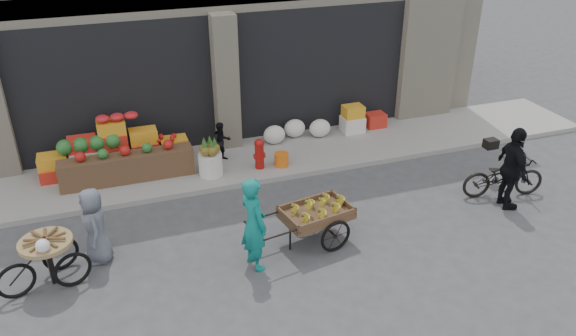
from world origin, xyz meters
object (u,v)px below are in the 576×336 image
object	(u,v)px
cyclist	(512,169)
fire_hydrant	(259,152)
seated_person	(222,142)
tricycle_cart	(48,255)
pineapple_bin	(211,164)
bicycle	(503,176)
vendor_woman	(254,224)
banana_cart	(314,212)
orange_bucket	(281,159)
vendor_grey	(95,226)

from	to	relation	value
cyclist	fire_hydrant	bearing A→B (deg)	66.86
seated_person	tricycle_cart	distance (m)	4.85
pineapple_bin	bicycle	size ratio (longest dim) A/B	0.30
seated_person	tricycle_cart	xyz separation A→B (m)	(-3.62, -3.23, -0.02)
bicycle	vendor_woman	bearing A→B (deg)	108.33
seated_person	banana_cart	bearing A→B (deg)	-86.56
vendor_woman	tricycle_cart	distance (m)	3.34
banana_cart	seated_person	bearing A→B (deg)	92.93
banana_cart	cyclist	xyz separation A→B (m)	(4.11, -0.15, 0.23)
seated_person	cyclist	world-z (taller)	cyclist
cyclist	bicycle	bearing A→B (deg)	-14.12
vendor_woman	seated_person	bearing A→B (deg)	-20.31
pineapple_bin	vendor_woman	size ratio (longest dim) A/B	0.31
orange_bucket	seated_person	distance (m)	1.42
vendor_grey	cyclist	size ratio (longest dim) A/B	0.81
orange_bucket	banana_cart	bearing A→B (deg)	-97.01
fire_hydrant	vendor_grey	bearing A→B (deg)	-148.65
seated_person	vendor_grey	bearing A→B (deg)	-145.41
seated_person	vendor_grey	world-z (taller)	vendor_grey
pineapple_bin	orange_bucket	world-z (taller)	pineapple_bin
tricycle_cart	cyclist	world-z (taller)	cyclist
banana_cart	cyclist	size ratio (longest dim) A/B	1.27
vendor_grey	fire_hydrant	bearing A→B (deg)	118.63
fire_hydrant	tricycle_cart	bearing A→B (deg)	-149.17
vendor_grey	banana_cart	bearing A→B (deg)	76.06
bicycle	tricycle_cart	bearing A→B (deg)	101.99
tricycle_cart	vendor_grey	size ratio (longest dim) A/B	1.04
banana_cart	cyclist	world-z (taller)	cyclist
orange_bucket	cyclist	distance (m)	4.85
pineapple_bin	fire_hydrant	world-z (taller)	fire_hydrant
banana_cart	tricycle_cart	distance (m)	4.48
vendor_woman	cyclist	distance (m)	5.33
tricycle_cart	cyclist	xyz separation A→B (m)	(8.58, -0.47, 0.30)
banana_cart	cyclist	distance (m)	4.12
orange_bucket	vendor_woman	size ratio (longest dim) A/B	0.19
tricycle_cart	bicycle	xyz separation A→B (m)	(8.78, -0.07, -0.11)
vendor_woman	vendor_grey	size ratio (longest dim) A/B	1.22
bicycle	banana_cart	bearing A→B (deg)	105.80
vendor_woman	bicycle	bearing A→B (deg)	-99.11
orange_bucket	vendor_woman	distance (m)	3.58
pineapple_bin	cyclist	size ratio (longest dim) A/B	0.30
pineapple_bin	vendor_woman	xyz separation A→B (m)	(0.04, -3.27, 0.48)
pineapple_bin	tricycle_cart	world-z (taller)	tricycle_cart
pineapple_bin	vendor_grey	bearing A→B (deg)	-137.95
pineapple_bin	bicycle	distance (m)	6.18
seated_person	pineapple_bin	bearing A→B (deg)	-133.69
fire_hydrant	vendor_grey	size ratio (longest dim) A/B	0.51
seated_person	banana_cart	xyz separation A→B (m)	(0.85, -3.55, 0.05)
banana_cart	vendor_grey	world-z (taller)	vendor_grey
bicycle	cyclist	size ratio (longest dim) A/B	0.99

